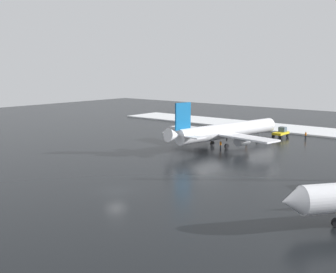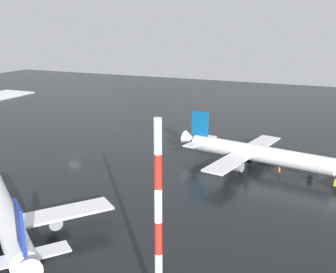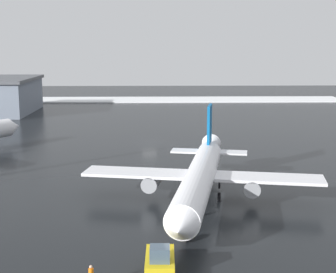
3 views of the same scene
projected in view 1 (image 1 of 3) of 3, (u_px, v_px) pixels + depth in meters
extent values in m
plane|color=black|center=(116.00, 191.00, 55.05)|extent=(240.00, 240.00, 0.00)
cube|color=white|center=(310.00, 131.00, 105.96)|extent=(14.00, 116.00, 0.36)
cylinder|color=white|center=(229.00, 130.00, 86.40)|extent=(27.14, 8.03, 3.07)
cone|color=white|center=(272.00, 124.00, 95.60)|extent=(2.67, 3.26, 2.91)
cone|color=white|center=(174.00, 135.00, 76.99)|extent=(3.65, 3.16, 2.98)
cube|color=white|center=(194.00, 129.00, 90.35)|extent=(6.07, 12.25, 0.32)
cylinder|color=gray|center=(202.00, 134.00, 89.41)|extent=(3.35, 2.34, 1.80)
cube|color=white|center=(248.00, 138.00, 79.13)|extent=(6.07, 12.25, 0.32)
cylinder|color=gray|center=(242.00, 141.00, 80.93)|extent=(3.35, 2.34, 1.80)
cube|color=#0C5999|center=(183.00, 116.00, 77.81)|extent=(3.60, 0.99, 5.05)
cube|color=white|center=(174.00, 133.00, 80.55)|extent=(3.11, 4.69, 0.22)
cube|color=white|center=(193.00, 137.00, 76.44)|extent=(3.11, 4.69, 0.22)
cylinder|color=black|center=(258.00, 132.00, 92.58)|extent=(0.22, 0.22, 0.63)
cylinder|color=black|center=(257.00, 138.00, 92.80)|extent=(1.03, 0.49, 0.99)
cylinder|color=black|center=(212.00, 137.00, 86.42)|extent=(0.22, 0.22, 0.63)
cylinder|color=black|center=(212.00, 143.00, 86.63)|extent=(1.03, 0.49, 0.99)
cylinder|color=black|center=(227.00, 140.00, 83.41)|extent=(0.22, 0.22, 0.63)
cylinder|color=black|center=(227.00, 146.00, 83.62)|extent=(1.03, 0.49, 0.99)
cone|color=white|center=(292.00, 201.00, 40.98)|extent=(3.43, 3.56, 2.86)
cylinder|color=black|center=(336.00, 223.00, 42.51)|extent=(0.96, 0.84, 0.97)
cube|color=gold|center=(281.00, 133.00, 95.88)|extent=(4.64, 2.29, 0.50)
cube|color=#3F5160|center=(283.00, 129.00, 96.44)|extent=(1.43, 1.53, 1.10)
cylinder|color=black|center=(280.00, 135.00, 97.84)|extent=(0.91, 0.34, 0.90)
cylinder|color=black|center=(288.00, 136.00, 96.56)|extent=(0.91, 0.34, 0.90)
cylinder|color=black|center=(273.00, 137.00, 95.43)|extent=(0.91, 0.34, 0.90)
cylinder|color=black|center=(281.00, 138.00, 94.15)|extent=(0.91, 0.34, 0.90)
cylinder|color=black|center=(246.00, 142.00, 88.85)|extent=(0.16, 0.16, 0.85)
cylinder|color=black|center=(246.00, 142.00, 88.65)|extent=(0.16, 0.16, 0.85)
cylinder|color=orange|center=(246.00, 138.00, 88.63)|extent=(0.36, 0.36, 0.62)
sphere|color=tan|center=(246.00, 136.00, 88.56)|extent=(0.24, 0.24, 0.24)
cylinder|color=black|center=(306.00, 137.00, 94.56)|extent=(0.16, 0.16, 0.85)
cylinder|color=black|center=(305.00, 137.00, 94.66)|extent=(0.16, 0.16, 0.85)
cylinder|color=orange|center=(306.00, 134.00, 94.49)|extent=(0.36, 0.36, 0.62)
sphere|color=tan|center=(306.00, 132.00, 94.42)|extent=(0.24, 0.24, 0.24)
cylinder|color=black|center=(220.00, 147.00, 82.87)|extent=(0.16, 0.16, 0.85)
cylinder|color=black|center=(221.00, 147.00, 83.04)|extent=(0.16, 0.16, 0.85)
cylinder|color=orange|center=(221.00, 143.00, 82.83)|extent=(0.36, 0.36, 0.62)
sphere|color=tan|center=(221.00, 141.00, 82.76)|extent=(0.24, 0.24, 0.24)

